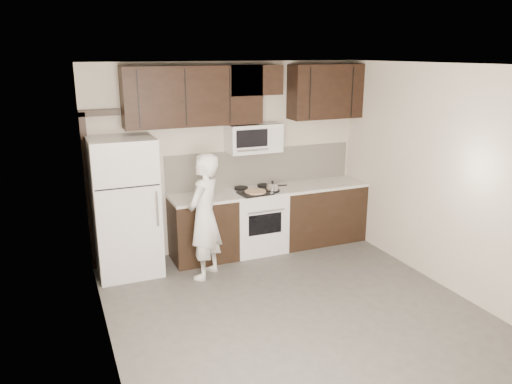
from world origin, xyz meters
TOP-DOWN VIEW (x-y plane):
  - floor at (0.00, 0.00)m, footprint 4.50×4.50m
  - back_wall at (0.00, 2.25)m, footprint 4.00×0.00m
  - ceiling at (0.00, 0.00)m, footprint 4.50×4.50m
  - counter_run at (0.60, 1.94)m, footprint 2.95×0.64m
  - stove at (0.30, 1.94)m, footprint 0.76×0.66m
  - backsplash at (0.50, 2.24)m, footprint 2.90×0.02m
  - upper_cabinets at (0.21, 2.08)m, footprint 3.48×0.35m
  - microwave at (0.30, 2.06)m, footprint 0.76×0.42m
  - refrigerator at (-1.55, 1.89)m, footprint 0.80×0.76m
  - door_trim at (-1.92, 2.21)m, footprint 0.50×0.08m
  - saucepan at (0.48, 1.79)m, footprint 0.29×0.17m
  - baking_tray at (0.22, 1.78)m, footprint 0.46×0.36m
  - pizza at (0.22, 1.78)m, footprint 0.31×0.31m
  - person at (-0.65, 1.37)m, footprint 0.69×0.70m

SIDE VIEW (x-z plane):
  - floor at x=0.00m, z-range 0.00..0.00m
  - counter_run at x=0.60m, z-range 0.00..0.91m
  - stove at x=0.30m, z-range -0.01..0.93m
  - person at x=-0.65m, z-range 0.00..1.63m
  - refrigerator at x=-1.55m, z-range 0.00..1.80m
  - baking_tray at x=0.22m, z-range 0.91..0.93m
  - pizza at x=0.22m, z-range 0.93..0.95m
  - saucepan at x=0.48m, z-range 0.89..1.06m
  - backsplash at x=0.50m, z-range 0.91..1.45m
  - door_trim at x=-1.92m, z-range 0.19..2.31m
  - back_wall at x=0.00m, z-range -0.65..3.35m
  - microwave at x=0.30m, z-range 1.45..1.85m
  - upper_cabinets at x=0.21m, z-range 1.89..2.67m
  - ceiling at x=0.00m, z-range 2.70..2.70m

